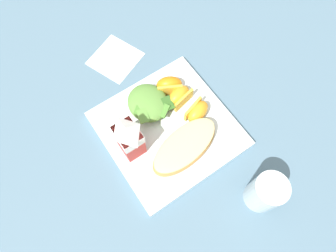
# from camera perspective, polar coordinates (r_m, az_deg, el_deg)

# --- Properties ---
(ground) EXTENTS (3.00, 3.00, 0.00)m
(ground) POSITION_cam_1_polar(r_m,az_deg,el_deg) (0.71, 0.00, -0.81)
(ground) COLOR slate
(white_plate) EXTENTS (0.28, 0.28, 0.02)m
(white_plate) POSITION_cam_1_polar(r_m,az_deg,el_deg) (0.70, 0.00, -0.57)
(white_plate) COLOR silver
(white_plate) RESTS_ON ground
(cheesy_pizza_bread) EXTENTS (0.10, 0.18, 0.04)m
(cheesy_pizza_bread) POSITION_cam_1_polar(r_m,az_deg,el_deg) (0.66, 2.89, -4.02)
(cheesy_pizza_bread) COLOR #B77F42
(cheesy_pizza_bread) RESTS_ON white_plate
(green_salad_pile) EXTENTS (0.11, 0.09, 0.04)m
(green_salad_pile) POSITION_cam_1_polar(r_m,az_deg,el_deg) (0.70, -3.73, 4.30)
(green_salad_pile) COLOR #5B8E3D
(green_salad_pile) RESTS_ON white_plate
(milk_carton) EXTENTS (0.06, 0.04, 0.11)m
(milk_carton) POSITION_cam_1_polar(r_m,az_deg,el_deg) (0.63, -7.33, -2.17)
(milk_carton) COLOR #B7332D
(milk_carton) RESTS_ON white_plate
(orange_wedge_front) EXTENTS (0.05, 0.07, 0.04)m
(orange_wedge_front) POSITION_cam_1_polar(r_m,az_deg,el_deg) (0.69, 5.44, 2.75)
(orange_wedge_front) COLOR orange
(orange_wedge_front) RESTS_ON white_plate
(orange_wedge_middle) EXTENTS (0.05, 0.07, 0.04)m
(orange_wedge_middle) POSITION_cam_1_polar(r_m,az_deg,el_deg) (0.71, 2.11, 5.55)
(orange_wedge_middle) COLOR orange
(orange_wedge_middle) RESTS_ON white_plate
(orange_wedge_rear) EXTENTS (0.06, 0.07, 0.04)m
(orange_wedge_rear) POSITION_cam_1_polar(r_m,az_deg,el_deg) (0.72, 0.24, 7.64)
(orange_wedge_rear) COLOR orange
(orange_wedge_rear) RESTS_ON white_plate
(paper_napkin) EXTENTS (0.14, 0.14, 0.00)m
(paper_napkin) POSITION_cam_1_polar(r_m,az_deg,el_deg) (0.81, -9.90, 12.22)
(paper_napkin) COLOR white
(paper_napkin) RESTS_ON ground
(drinking_clear_cup) EXTENTS (0.07, 0.07, 0.10)m
(drinking_clear_cup) POSITION_cam_1_polar(r_m,az_deg,el_deg) (0.65, 17.67, -11.73)
(drinking_clear_cup) COLOR silver
(drinking_clear_cup) RESTS_ON ground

